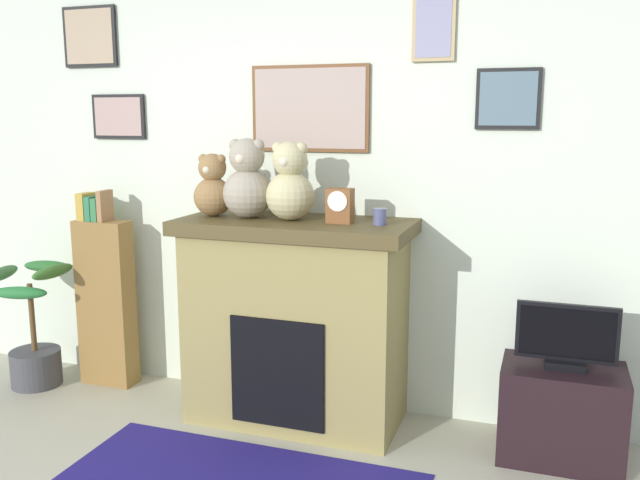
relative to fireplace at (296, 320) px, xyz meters
The scene contains 11 objects.
back_wall 0.79m from the fireplace, 109.12° to the left, with size 5.20×0.15×2.60m.
fireplace is the anchor object (origin of this frame).
bookshelf 1.40m from the fireplace, behind, with size 0.37×0.16×1.32m.
potted_plant 1.86m from the fireplace, behind, with size 0.52×0.51×0.84m.
tv_stand 1.53m from the fireplace, ahead, with size 0.62×0.40×0.51m, color black.
television 1.49m from the fireplace, ahead, with size 0.50×0.14×0.34m.
candle_jar 0.81m from the fireplace, ahead, with size 0.07×0.07×0.09m, color #4C517A.
mantel_clock 0.75m from the fireplace, ahead, with size 0.14×0.10×0.19m.
teddy_bear_cream 0.92m from the fireplace, behind, with size 0.23×0.23×0.37m.
teddy_bear_brown 0.85m from the fireplace, behind, with size 0.28×0.28×0.46m.
teddy_bear_tan 0.80m from the fireplace, 142.18° to the right, with size 0.28×0.28×0.44m.
Camera 1 is at (1.49, -1.88, 1.79)m, focal length 37.66 mm.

